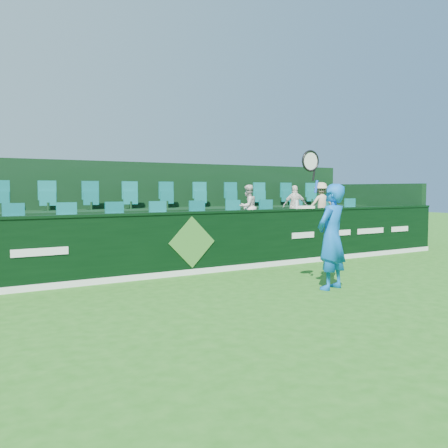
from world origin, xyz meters
TOP-DOWN VIEW (x-y plane):
  - ground at (0.00, 0.00)m, footprint 60.00×60.00m
  - sponsor_hoarding at (0.00, 4.00)m, footprint 16.00×0.25m
  - stand_tier_front at (0.00, 5.10)m, footprint 16.00×2.00m
  - stand_tier_back at (0.00, 7.00)m, footprint 16.00×1.80m
  - stand_rear at (0.00, 7.44)m, footprint 16.00×4.10m
  - seat_row_front at (0.00, 5.50)m, footprint 13.50×0.50m
  - seat_row_back at (0.00, 7.30)m, footprint 13.50×0.50m
  - tennis_player at (1.43, 1.21)m, footprint 1.24×0.64m
  - spectator_left at (2.30, 5.12)m, footprint 0.63×0.54m
  - spectator_middle at (3.87, 5.12)m, footprint 0.72×0.53m
  - spectator_right at (4.83, 5.12)m, footprint 0.88×0.65m
  - towel at (3.24, 4.00)m, footprint 0.43×0.28m
  - drinks_bottle at (2.98, 4.00)m, footprint 0.07×0.07m

SIDE VIEW (x-z plane):
  - ground at x=0.00m, z-range 0.00..0.00m
  - stand_tier_front at x=0.00m, z-range 0.00..0.80m
  - stand_tier_back at x=0.00m, z-range 0.00..1.30m
  - sponsor_hoarding at x=0.00m, z-range 0.00..1.35m
  - tennis_player at x=1.43m, z-range -0.29..2.24m
  - seat_row_front at x=0.00m, z-range 0.80..1.40m
  - stand_rear at x=0.00m, z-range -0.08..2.52m
  - spectator_middle at x=3.87m, z-range 0.80..1.94m
  - spectator_left at x=2.30m, z-range 0.80..1.94m
  - towel at x=3.24m, z-range 1.35..1.41m
  - spectator_right at x=4.83m, z-range 0.80..2.02m
  - drinks_bottle at x=2.98m, z-range 1.35..1.56m
  - seat_row_back at x=0.00m, z-range 1.30..1.90m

